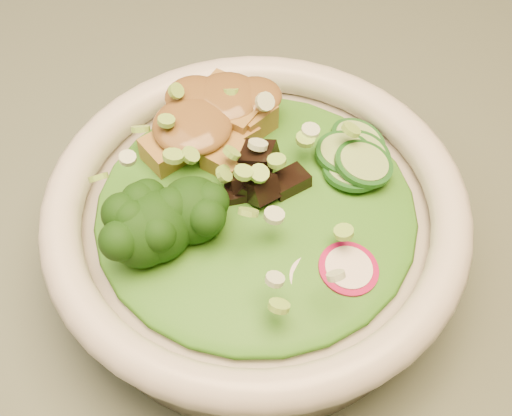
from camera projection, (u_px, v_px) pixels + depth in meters
salad_bowl at (256, 227)px, 0.42m from camera, size 0.24×0.24×0.07m
lettuce_bed at (256, 207)px, 0.40m from camera, size 0.18×0.18×0.02m
broccoli_florets at (165, 237)px, 0.37m from camera, size 0.09×0.08×0.04m
radish_slices at (317, 282)px, 0.37m from camera, size 0.11×0.07×0.02m
cucumber_slices at (345, 158)px, 0.41m from camera, size 0.08×0.08×0.03m
mushroom_heap at (246, 181)px, 0.40m from camera, size 0.08×0.08×0.04m
tofu_cubes at (211, 129)px, 0.43m from camera, size 0.09×0.08×0.03m
peanut_sauce at (210, 115)px, 0.42m from camera, size 0.06×0.05×0.01m
scallion_garnish at (256, 184)px, 0.39m from camera, size 0.17×0.17×0.02m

